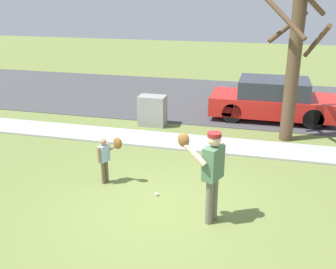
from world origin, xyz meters
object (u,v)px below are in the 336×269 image
at_px(person_child, 107,154).
at_px(street_tree_near, 294,60).
at_px(baseball, 157,194).
at_px(person_adult, 211,167).
at_px(utility_cabinet, 152,111).
at_px(parked_hatchback_red, 273,100).

xyz_separation_m(person_child, street_tree_near, (3.87, 3.81, 1.59)).
bearing_deg(street_tree_near, baseball, -123.06).
relative_size(person_adult, street_tree_near, 0.41).
distance_m(person_adult, baseball, 1.72).
bearing_deg(utility_cabinet, baseball, -72.35).
bearing_deg(parked_hatchback_red, person_child, 58.95).
xyz_separation_m(baseball, parked_hatchback_red, (2.25, 6.03, 0.62)).
bearing_deg(parked_hatchback_red, person_adult, 81.01).
xyz_separation_m(person_adult, person_child, (-2.39, 0.97, -0.39)).
bearing_deg(baseball, street_tree_near, 56.94).
xyz_separation_m(person_child, baseball, (1.19, -0.30, -0.66)).
bearing_deg(baseball, person_child, 165.69).
height_order(baseball, utility_cabinet, utility_cabinet).
bearing_deg(street_tree_near, utility_cabinet, 175.85).
xyz_separation_m(street_tree_near, parked_hatchback_red, (-0.43, 1.91, -1.63)).
relative_size(street_tree_near, parked_hatchback_red, 1.06).
height_order(person_child, street_tree_near, street_tree_near).
distance_m(person_child, utility_cabinet, 4.12).
bearing_deg(utility_cabinet, person_child, -87.06).
height_order(person_child, parked_hatchback_red, parked_hatchback_red).
xyz_separation_m(person_child, utility_cabinet, (-0.21, 4.11, -0.22)).
bearing_deg(person_adult, baseball, -8.19).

